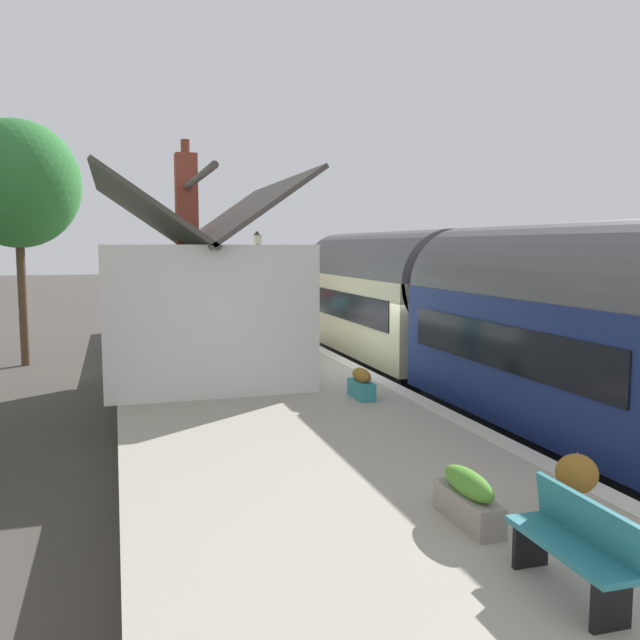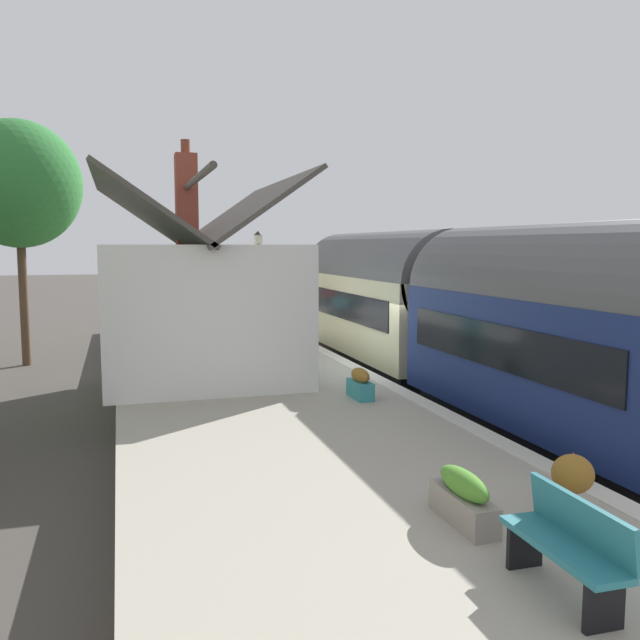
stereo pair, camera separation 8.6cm
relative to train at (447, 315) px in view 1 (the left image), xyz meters
The scene contains 18 objects.
ground_plane 2.55m from the train, 45.12° to the left, with size 160.00×160.00×0.00m, color #423D38.
platform 5.27m from the train, 79.61° to the left, with size 32.00×5.96×0.85m, color #A39B8C.
platform_edge_coping 2.64m from the train, 66.71° to the left, with size 32.00×0.36×0.02m, color beige.
rail_near 2.43m from the train, 38.90° to the right, with size 52.00×0.08×0.14m, color gray.
rail_far 2.43m from the train, 38.76° to the left, with size 52.00×0.08×0.14m, color gray.
train is the anchor object (origin of this frame).
station_building 6.19m from the train, 73.87° to the left, with size 7.19×4.58×5.82m.
bench_platform_end 12.67m from the train, 18.89° to the left, with size 1.42×0.48×0.88m.
bench_mid_platform 10.97m from the train, 158.30° to the left, with size 1.41×0.45×0.88m.
planter_edge_near 13.20m from the train, 20.78° to the left, with size 0.49×0.49×0.87m.
planter_under_sign 10.15m from the train, 15.74° to the left, with size 0.82×0.32×0.54m.
planter_edge_far 4.09m from the train, 127.49° to the left, with size 0.82×0.32×0.61m.
planter_bench_right 9.54m from the train, 153.98° to the left, with size 1.08×0.32×0.60m.
planter_bench_left 9.15m from the train, 161.79° to the left, with size 0.47×0.47×0.73m.
planter_by_door 8.50m from the train, 39.89° to the left, with size 0.64×0.64×0.98m.
lamp_post_platform 8.67m from the train, 20.93° to the left, with size 0.32×0.50×3.56m.
station_sign_board 9.68m from the train, 15.96° to the left, with size 0.96×0.06×1.57m.
tree_behind_building 14.28m from the train, 50.76° to the left, with size 3.85×3.93×7.89m.
Camera 1 is at (-15.80, 6.92, 3.92)m, focal length 37.84 mm.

